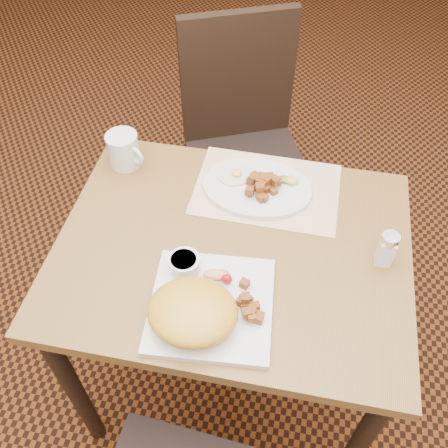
% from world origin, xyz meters
% --- Properties ---
extents(ground, '(8.00, 8.00, 0.00)m').
position_xyz_m(ground, '(0.00, 0.00, 0.00)').
color(ground, black).
rests_on(ground, ground).
extents(table, '(0.90, 0.70, 0.75)m').
position_xyz_m(table, '(0.00, 0.00, 0.64)').
color(table, brown).
rests_on(table, ground).
extents(chair_far, '(0.56, 0.56, 0.97)m').
position_xyz_m(chair_far, '(-0.08, 0.68, 0.54)').
color(chair_far, black).
rests_on(chair_far, ground).
extents(placemat, '(0.40, 0.29, 0.00)m').
position_xyz_m(placemat, '(0.06, 0.22, 0.75)').
color(placemat, white).
rests_on(placemat, table).
extents(plate_square, '(0.30, 0.30, 0.02)m').
position_xyz_m(plate_square, '(-0.01, -0.19, 0.76)').
color(plate_square, silver).
rests_on(plate_square, table).
extents(plate_oval, '(0.31, 0.23, 0.02)m').
position_xyz_m(plate_oval, '(0.03, 0.21, 0.76)').
color(plate_oval, silver).
rests_on(plate_oval, placemat).
extents(hollandaise_mound, '(0.20, 0.18, 0.07)m').
position_xyz_m(hollandaise_mound, '(-0.05, -0.24, 0.80)').
color(hollandaise_mound, gold).
rests_on(hollandaise_mound, plate_square).
extents(ramekin, '(0.08, 0.08, 0.04)m').
position_xyz_m(ramekin, '(-0.10, -0.10, 0.79)').
color(ramekin, silver).
rests_on(ramekin, plate_square).
extents(garnish_sq, '(0.08, 0.04, 0.03)m').
position_xyz_m(garnish_sq, '(-0.01, -0.11, 0.78)').
color(garnish_sq, '#387223').
rests_on(garnish_sq, plate_square).
extents(fried_egg, '(0.10, 0.10, 0.02)m').
position_xyz_m(fried_egg, '(-0.04, 0.24, 0.77)').
color(fried_egg, white).
rests_on(fried_egg, plate_oval).
extents(garnish_ov, '(0.06, 0.04, 0.02)m').
position_xyz_m(garnish_ov, '(0.12, 0.24, 0.78)').
color(garnish_ov, '#387223').
rests_on(garnish_ov, plate_oval).
extents(salt_shaker, '(0.04, 0.04, 0.10)m').
position_xyz_m(salt_shaker, '(0.37, 0.02, 0.80)').
color(salt_shaker, white).
rests_on(salt_shaker, table).
extents(coffee_mug, '(0.12, 0.09, 0.10)m').
position_xyz_m(coffee_mug, '(-0.36, 0.24, 0.80)').
color(coffee_mug, silver).
rests_on(coffee_mug, table).
extents(home_fries_sq, '(0.07, 0.11, 0.04)m').
position_xyz_m(home_fries_sq, '(0.07, -0.18, 0.78)').
color(home_fries_sq, '#8F4817').
rests_on(home_fries_sq, plate_square).
extents(home_fries_ov, '(0.10, 0.11, 0.04)m').
position_xyz_m(home_fries_ov, '(0.05, 0.20, 0.79)').
color(home_fries_ov, '#8F4817').
rests_on(home_fries_ov, plate_oval).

